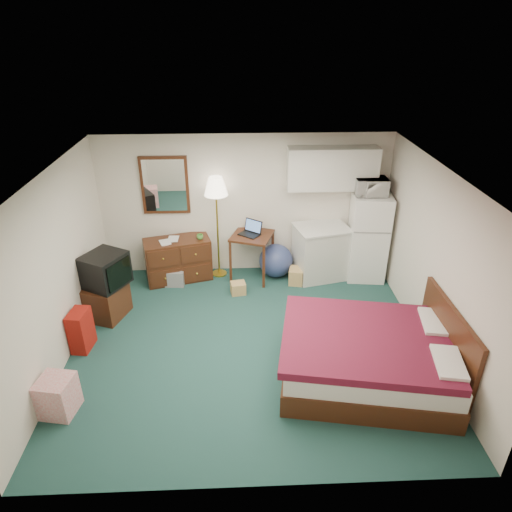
{
  "coord_description": "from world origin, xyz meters",
  "views": [
    {
      "loc": [
        -0.13,
        -5.22,
        4.16
      ],
      "look_at": [
        0.12,
        0.47,
        1.18
      ],
      "focal_mm": 32.0,
      "sensor_mm": 36.0,
      "label": 1
    }
  ],
  "objects_px": {
    "desk": "(252,256)",
    "tv_stand": "(106,301)",
    "fridge": "(368,237)",
    "suitcase": "(81,330)",
    "kitchen_counter": "(320,253)",
    "bed": "(368,358)",
    "floor_lamp": "(218,228)",
    "dresser": "(178,259)"
  },
  "relations": [
    {
      "from": "desk",
      "to": "tv_stand",
      "type": "xyz_separation_m",
      "value": [
        -2.31,
        -1.11,
        -0.15
      ]
    },
    {
      "from": "fridge",
      "to": "suitcase",
      "type": "xyz_separation_m",
      "value": [
        -4.48,
        -1.85,
        -0.47
      ]
    },
    {
      "from": "kitchen_counter",
      "to": "suitcase",
      "type": "bearing_deg",
      "value": -166.4
    },
    {
      "from": "kitchen_counter",
      "to": "bed",
      "type": "bearing_deg",
      "value": -100.16
    },
    {
      "from": "fridge",
      "to": "suitcase",
      "type": "bearing_deg",
      "value": -151.16
    },
    {
      "from": "floor_lamp",
      "to": "suitcase",
      "type": "xyz_separation_m",
      "value": [
        -1.86,
        -2.02,
        -0.62
      ]
    },
    {
      "from": "desk",
      "to": "fridge",
      "type": "xyz_separation_m",
      "value": [
        2.02,
        -0.05,
        0.36
      ]
    },
    {
      "from": "kitchen_counter",
      "to": "fridge",
      "type": "distance_m",
      "value": 0.87
    },
    {
      "from": "dresser",
      "to": "bed",
      "type": "bearing_deg",
      "value": -60.31
    },
    {
      "from": "floor_lamp",
      "to": "tv_stand",
      "type": "height_order",
      "value": "floor_lamp"
    },
    {
      "from": "dresser",
      "to": "desk",
      "type": "relative_size",
      "value": 1.35
    },
    {
      "from": "suitcase",
      "to": "bed",
      "type": "bearing_deg",
      "value": -3.98
    },
    {
      "from": "kitchen_counter",
      "to": "suitcase",
      "type": "height_order",
      "value": "kitchen_counter"
    },
    {
      "from": "bed",
      "to": "suitcase",
      "type": "distance_m",
      "value": 3.91
    },
    {
      "from": "suitcase",
      "to": "fridge",
      "type": "bearing_deg",
      "value": 30.15
    },
    {
      "from": "dresser",
      "to": "tv_stand",
      "type": "height_order",
      "value": "dresser"
    },
    {
      "from": "dresser",
      "to": "fridge",
      "type": "height_order",
      "value": "fridge"
    },
    {
      "from": "desk",
      "to": "bed",
      "type": "distance_m",
      "value": 3.02
    },
    {
      "from": "desk",
      "to": "kitchen_counter",
      "type": "relative_size",
      "value": 0.89
    },
    {
      "from": "kitchen_counter",
      "to": "suitcase",
      "type": "xyz_separation_m",
      "value": [
        -3.67,
        -1.88,
        -0.17
      ]
    },
    {
      "from": "desk",
      "to": "tv_stand",
      "type": "bearing_deg",
      "value": -135.32
    },
    {
      "from": "dresser",
      "to": "kitchen_counter",
      "type": "relative_size",
      "value": 1.2
    },
    {
      "from": "floor_lamp",
      "to": "fridge",
      "type": "relative_size",
      "value": 1.19
    },
    {
      "from": "floor_lamp",
      "to": "suitcase",
      "type": "relative_size",
      "value": 3.06
    },
    {
      "from": "desk",
      "to": "floor_lamp",
      "type": "bearing_deg",
      "value": -172.45
    },
    {
      "from": "kitchen_counter",
      "to": "dresser",
      "type": "bearing_deg",
      "value": 166.09
    },
    {
      "from": "fridge",
      "to": "tv_stand",
      "type": "bearing_deg",
      "value": -159.86
    },
    {
      "from": "floor_lamp",
      "to": "bed",
      "type": "height_order",
      "value": "floor_lamp"
    },
    {
      "from": "desk",
      "to": "suitcase",
      "type": "relative_size",
      "value": 1.39
    },
    {
      "from": "floor_lamp",
      "to": "suitcase",
      "type": "distance_m",
      "value": 2.82
    },
    {
      "from": "floor_lamp",
      "to": "bed",
      "type": "xyz_separation_m",
      "value": [
        1.97,
        -2.81,
        -0.58
      ]
    },
    {
      "from": "floor_lamp",
      "to": "bed",
      "type": "relative_size",
      "value": 0.88
    },
    {
      "from": "desk",
      "to": "suitcase",
      "type": "height_order",
      "value": "desk"
    },
    {
      "from": "suitcase",
      "to": "desk",
      "type": "bearing_deg",
      "value": 45.44
    },
    {
      "from": "floor_lamp",
      "to": "bed",
      "type": "distance_m",
      "value": 3.48
    },
    {
      "from": "desk",
      "to": "fridge",
      "type": "height_order",
      "value": "fridge"
    },
    {
      "from": "suitcase",
      "to": "dresser",
      "type": "bearing_deg",
      "value": 66.46
    },
    {
      "from": "fridge",
      "to": "bed",
      "type": "relative_size",
      "value": 0.74
    },
    {
      "from": "desk",
      "to": "fridge",
      "type": "distance_m",
      "value": 2.05
    },
    {
      "from": "suitcase",
      "to": "kitchen_counter",
      "type": "bearing_deg",
      "value": 34.84
    },
    {
      "from": "dresser",
      "to": "tv_stand",
      "type": "xyz_separation_m",
      "value": [
        -1.01,
        -1.11,
        -0.11
      ]
    },
    {
      "from": "dresser",
      "to": "floor_lamp",
      "type": "height_order",
      "value": "floor_lamp"
    }
  ]
}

